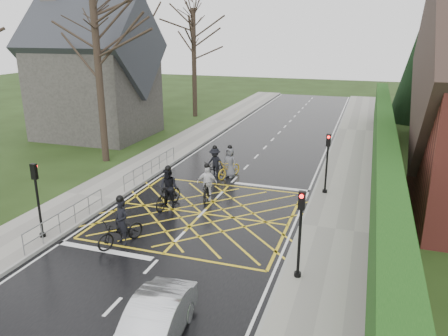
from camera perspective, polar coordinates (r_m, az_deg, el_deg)
The scene contains 22 objects.
ground at distance 20.23m, azimuth -2.90°, elevation -5.96°, with size 120.00×120.00×0.00m, color black.
road at distance 20.23m, azimuth -2.90°, elevation -5.95°, with size 9.00×80.00×0.01m, color black.
sidewalk_right at distance 19.02m, azimuth 14.35°, elevation -7.88°, with size 3.00×80.00×0.15m, color gray.
sidewalk_left at distance 22.95m, azimuth -17.03°, elevation -3.63°, with size 3.00×80.00×0.15m, color gray.
stone_wall at distance 24.50m, azimuth 19.66°, elevation -1.86°, with size 0.50×38.00×0.70m, color slate.
hedge at distance 24.01m, azimuth 20.08°, elevation 2.08°, with size 0.90×38.00×2.80m, color #12360E.
conifer at distance 43.52m, azimuth 24.20°, elevation 12.03°, with size 4.60×4.60×10.00m.
church at distance 35.79m, azimuth -16.64°, elevation 11.83°, with size 8.80×7.80×11.00m.
tree_near at distance 28.13m, azimuth -16.46°, elevation 16.57°, with size 9.24×9.24×11.44m.
tree_mid at distance 35.50m, azimuth -10.32°, elevation 18.22°, with size 10.08×10.08×12.48m.
tree_far at distance 42.44m, azimuth -3.99°, elevation 16.35°, with size 8.40×8.40×10.40m.
railing_south at distance 19.35m, azimuth -19.86°, elevation -5.67°, with size 0.05×5.04×1.03m.
railing_north at distance 25.23m, azimuth -9.48°, elevation 0.55°, with size 0.05×6.04×1.03m.
traffic_light_ne at distance 22.44m, azimuth 13.27°, elevation 0.49°, with size 0.24×0.31×3.21m.
traffic_light_se at distance 14.63m, azimuth 9.86°, elevation -8.70°, with size 0.24×0.31×3.21m.
traffic_light_sw at distance 18.62m, azimuth -23.10°, elevation -4.05°, with size 0.24×0.31×3.21m.
cyclist_rear at distance 17.64m, azimuth -13.31°, elevation -7.76°, with size 1.49×2.23×2.05m.
cyclist_back at distance 20.79m, azimuth -7.26°, elevation -3.09°, with size 1.01×2.14×2.08m.
cyclist_mid at distance 24.80m, azimuth -1.24°, elevation 0.27°, with size 1.26×2.07×1.90m.
cyclist_front at distance 21.58m, azimuth -2.28°, elevation -2.43°, with size 1.08×1.95×1.89m.
cyclist_lead at distance 24.87m, azimuth 0.72°, elevation 0.23°, with size 1.29×2.07×1.90m.
car at distance 12.39m, azimuth -9.26°, elevation -19.61°, with size 1.34×3.84×1.27m, color silver.
Camera 1 is at (6.86, -17.23, 8.08)m, focal length 35.00 mm.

